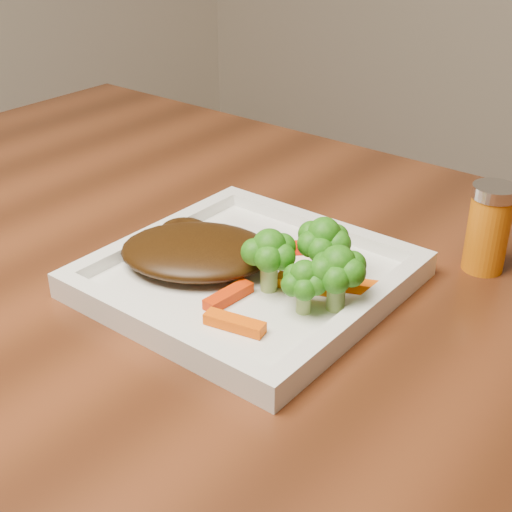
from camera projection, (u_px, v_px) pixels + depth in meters
The scene contains 12 objects.
plate at pixel (248, 281), 0.70m from camera, with size 0.27×0.27×0.01m, color white.
steak at pixel (197, 251), 0.71m from camera, with size 0.15×0.12×0.03m, color #351E08.
broccoli_0 at pixel (323, 246), 0.68m from camera, with size 0.06×0.06×0.07m, color #2D7112, non-canonical shape.
broccoli_1 at pixel (337, 278), 0.63m from camera, with size 0.06×0.06×0.06m, color #356C12, non-canonical shape.
broccoli_2 at pixel (304, 283), 0.63m from camera, with size 0.05×0.05×0.06m, color #1D5E0F, non-canonical shape.
broccoli_3 at pixel (269, 261), 0.66m from camera, with size 0.06×0.06×0.06m, color #397413, non-canonical shape.
carrot_0 at pixel (235, 323), 0.62m from camera, with size 0.06×0.01×0.01m, color #E75103.
carrot_2 at pixel (228, 296), 0.65m from camera, with size 0.05×0.01×0.01m, color red.
carrot_3 at pixel (355, 286), 0.67m from camera, with size 0.05×0.01×0.01m, color #FF5C04.
carrot_4 at pixel (299, 248), 0.74m from camera, with size 0.06×0.02×0.01m, color #FF1C04.
carrot_6 at pixel (307, 284), 0.67m from camera, with size 0.06×0.02×0.01m, color #CE6303.
spice_shaker at pixel (488, 228), 0.71m from camera, with size 0.04×0.04×0.09m, color #CB670B.
Camera 1 is at (0.15, -0.43, 1.11)m, focal length 50.00 mm.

